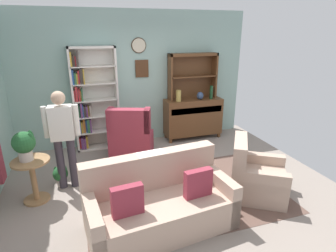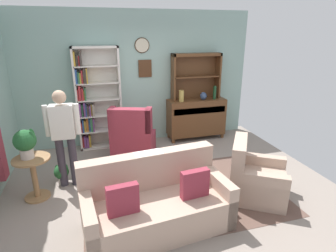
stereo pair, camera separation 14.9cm
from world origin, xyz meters
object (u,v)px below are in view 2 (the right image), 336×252
(bottle_wine, at_px, (215,93))
(potted_plant_large, at_px, (25,142))
(vase_tall, at_px, (181,96))
(sideboard, at_px, (196,117))
(sideboard_hutch, at_px, (196,70))
(bookshelf, at_px, (95,101))
(person_reading, at_px, (64,132))
(couch_floral, at_px, (156,204))
(vase_round, at_px, (203,96))
(wingback_chair, at_px, (133,139))
(plant_stand, at_px, (34,174))
(armchair_floral, at_px, (255,179))
(potted_plant_small, at_px, (62,173))

(bottle_wine, height_order, potted_plant_large, bottle_wine)
(vase_tall, xyz_separation_m, potted_plant_large, (-2.83, -1.55, -0.14))
(sideboard, xyz_separation_m, sideboard_hutch, (0.00, 0.11, 1.05))
(bookshelf, distance_m, vase_tall, 1.83)
(bookshelf, bearing_deg, person_reading, -109.48)
(couch_floral, relative_size, person_reading, 1.20)
(vase_round, bearing_deg, sideboard, 152.83)
(bottle_wine, bearing_deg, sideboard, 167.11)
(wingback_chair, distance_m, plant_stand, 1.91)
(armchair_floral, bearing_deg, bookshelf, 129.91)
(couch_floral, height_order, wingback_chair, wingback_chair)
(armchair_floral, relative_size, potted_plant_small, 3.26)
(potted_plant_large, height_order, potted_plant_small, potted_plant_large)
(couch_floral, distance_m, potted_plant_small, 1.89)
(sideboard, xyz_separation_m, person_reading, (-2.73, -1.38, 0.40))
(potted_plant_small, bearing_deg, bookshelf, 65.45)
(vase_round, distance_m, potted_plant_large, 3.70)
(couch_floral, relative_size, plant_stand, 2.88)
(sideboard_hutch, distance_m, couch_floral, 3.50)
(vase_round, distance_m, couch_floral, 3.26)
(bookshelf, xyz_separation_m, sideboard, (2.21, -0.08, -0.51))
(sideboard, distance_m, vase_tall, 0.66)
(sideboard, distance_m, vase_round, 0.52)
(potted_plant_large, bearing_deg, sideboard, 26.82)
(bookshelf, height_order, potted_plant_small, bookshelf)
(vase_round, distance_m, potted_plant_small, 3.33)
(sideboard_hutch, height_order, bottle_wine, sideboard_hutch)
(potted_plant_small, bearing_deg, armchair_floral, -23.04)
(sideboard, bearing_deg, vase_round, -27.17)
(armchair_floral, bearing_deg, person_reading, 157.30)
(sideboard, height_order, armchair_floral, sideboard)
(vase_tall, relative_size, wingback_chair, 0.23)
(potted_plant_large, distance_m, person_reading, 0.55)
(vase_tall, distance_m, potted_plant_small, 2.88)
(couch_floral, bearing_deg, armchair_floral, 8.28)
(plant_stand, bearing_deg, sideboard, 27.26)
(bookshelf, xyz_separation_m, person_reading, (-0.52, -1.47, -0.11))
(potted_plant_large, xyz_separation_m, person_reading, (0.49, 0.25, 0.01))
(sideboard_hutch, relative_size, potted_plant_small, 3.38)
(bookshelf, height_order, couch_floral, bookshelf)
(bookshelf, height_order, bottle_wine, bookshelf)
(bottle_wine, bearing_deg, potted_plant_small, -159.30)
(sideboard, height_order, sideboard_hutch, sideboard_hutch)
(person_reading, bearing_deg, sideboard_hutch, 28.65)
(couch_floral, bearing_deg, vase_round, 56.83)
(plant_stand, bearing_deg, sideboard_hutch, 28.79)
(sideboard_hutch, relative_size, vase_round, 6.47)
(bottle_wine, bearing_deg, sideboard_hutch, 153.04)
(vase_tall, bearing_deg, person_reading, -150.90)
(couch_floral, height_order, plant_stand, couch_floral)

